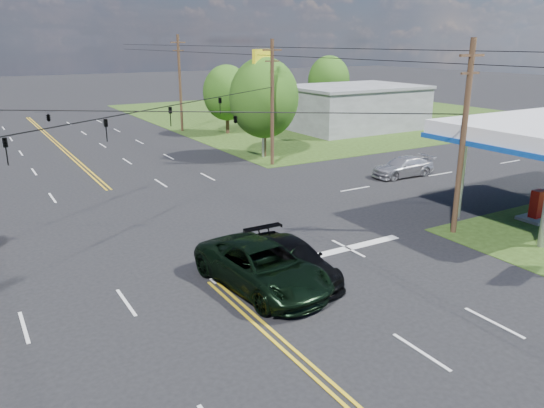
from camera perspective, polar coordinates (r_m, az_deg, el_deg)
ground at (r=28.79m, az=-13.13°, el=-2.25°), size 280.00×280.00×0.00m
grass_ne at (r=72.80m, az=5.70°, el=9.68°), size 46.00×48.00×0.03m
stop_bar at (r=24.09m, az=4.44°, el=-5.72°), size 10.00×0.50×0.02m
retail_ne at (r=60.09m, az=8.73°, el=10.12°), size 14.00×10.00×4.40m
pole_se at (r=27.36m, az=19.88°, el=6.82°), size 1.60×0.28×9.50m
pole_ne at (r=41.07m, az=0.02°, el=10.95°), size 1.60×0.28×9.50m
pole_right_far at (r=58.11m, az=-9.87°, el=12.78°), size 1.60×0.28×10.00m
span_wire_signals at (r=27.44m, az=-13.98°, el=9.65°), size 26.00×18.00×1.13m
power_lines at (r=25.34m, az=-13.02°, el=15.05°), size 26.04×100.00×0.64m
tree_right_a at (r=44.15m, az=-0.88°, el=11.32°), size 5.70×5.70×8.18m
tree_right_b at (r=55.93m, az=-4.89°, el=11.82°), size 4.94×4.94×7.09m
tree_far_r at (r=70.17m, az=6.13°, el=13.12°), size 5.32×5.32×7.63m
pickup_dkgreen at (r=20.87m, az=-1.04°, el=-6.74°), size 3.64×6.67×1.77m
suv_black at (r=21.72m, az=2.20°, el=-6.09°), size 2.25×5.35×1.54m
sedan_far at (r=39.24m, az=13.89°, el=3.91°), size 4.89×2.19×1.39m
polesign_ne at (r=43.65m, az=-1.01°, el=13.93°), size 2.29×1.20×8.73m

